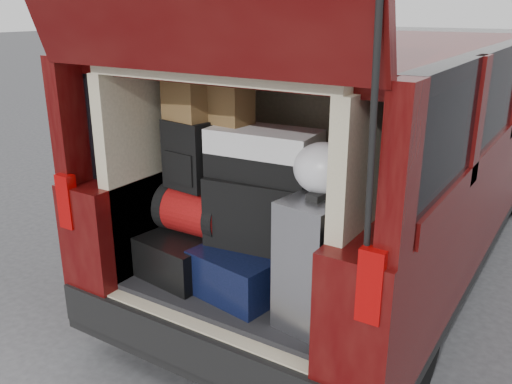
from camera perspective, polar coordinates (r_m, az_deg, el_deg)
ground at (r=3.25m, az=-2.10°, el=-19.29°), size 80.00×80.00×0.00m
minivan at (r=4.35m, az=11.78°, el=3.90°), size 1.90×5.35×2.77m
load_floor at (r=3.28m, az=0.64°, el=-13.01°), size 1.24×1.05×0.55m
black_hardshell at (r=3.19m, az=-6.37°, el=-6.14°), size 0.50×0.63×0.23m
navy_hardshell at (r=2.97m, az=-0.45°, el=-7.90°), size 0.54×0.62×0.24m
silver_roller at (r=2.62m, az=6.80°, el=-7.06°), size 0.32×0.46×0.64m
red_duffel at (r=3.07m, az=-6.43°, el=-2.00°), size 0.42×0.28×0.27m
black_soft_case at (r=2.89m, az=0.28°, el=-1.98°), size 0.56×0.38×0.37m
backpack at (r=2.99m, az=-7.10°, el=3.91°), size 0.28×0.19×0.38m
twotone_duffel at (r=2.80m, az=0.84°, el=4.09°), size 0.58×0.33×0.25m
grocery_sack_lower at (r=2.95m, az=-6.99°, el=9.72°), size 0.27×0.24×0.22m
grocery_sack_upper at (r=2.88m, az=-2.74°, el=9.20°), size 0.22×0.19×0.21m
plastic_bag_right at (r=2.50m, az=7.09°, el=2.47°), size 0.28×0.26×0.24m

